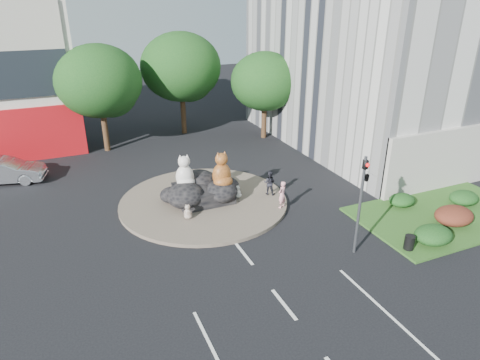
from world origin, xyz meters
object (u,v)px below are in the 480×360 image
object	(u,v)px
pedestrian_pink	(282,195)
parked_car	(4,171)
cat_tabby	(222,169)
litter_bin	(409,242)
kitten_white	(238,191)
pedestrian_dark	(269,183)
kitten_calico	(188,211)
cat_white	(184,171)

from	to	relation	value
pedestrian_pink	parked_car	xyz separation A→B (m)	(-14.93, 10.86, -0.18)
cat_tabby	litter_bin	bearing A→B (deg)	-58.31
kitten_white	pedestrian_dark	distance (m)	2.03
kitten_calico	pedestrian_pink	distance (m)	5.47
cat_white	parked_car	bearing A→B (deg)	156.70
parked_car	litter_bin	world-z (taller)	parked_car
kitten_white	pedestrian_dark	size ratio (longest dim) A/B	0.52
kitten_calico	litter_bin	xyz separation A→B (m)	(9.02, -7.17, -0.15)
cat_white	kitten_calico	distance (m)	2.66
kitten_calico	cat_tabby	bearing A→B (deg)	63.81
kitten_white	litter_bin	distance (m)	10.10
pedestrian_pink	litter_bin	distance (m)	7.26
pedestrian_dark	litter_bin	distance (m)	8.86
cat_white	pedestrian_dark	size ratio (longest dim) A/B	1.33
kitten_calico	litter_bin	bearing A→B (deg)	-3.15
pedestrian_dark	litter_bin	bearing A→B (deg)	151.79
pedestrian_pink	kitten_calico	bearing A→B (deg)	-37.96
kitten_calico	parked_car	distance (m)	13.79
pedestrian_pink	litter_bin	xyz separation A→B (m)	(3.65, -6.25, -0.53)
pedestrian_dark	parked_car	world-z (taller)	pedestrian_dark
parked_car	cat_tabby	bearing A→B (deg)	-110.90
cat_tabby	pedestrian_pink	distance (m)	3.82
kitten_white	pedestrian_pink	distance (m)	2.92
kitten_calico	litter_bin	distance (m)	11.52
cat_white	parked_car	world-z (taller)	cat_white
cat_tabby	pedestrian_dark	world-z (taller)	cat_tabby
cat_tabby	pedestrian_dark	size ratio (longest dim) A/B	1.42
cat_white	kitten_white	xyz separation A→B (m)	(3.02, -0.80, -1.52)
parked_car	pedestrian_dark	bearing A→B (deg)	-106.52
parked_car	litter_bin	size ratio (longest dim) A/B	6.89
litter_bin	pedestrian_dark	bearing A→B (deg)	113.31
cat_tabby	parked_car	xyz separation A→B (m)	(-12.12, 8.55, -1.36)
cat_tabby	kitten_calico	world-z (taller)	cat_tabby
kitten_white	pedestrian_pink	xyz separation A→B (m)	(1.82, -2.24, 0.41)
cat_white	litter_bin	world-z (taller)	cat_white
kitten_calico	parked_car	bearing A→B (deg)	169.15
cat_tabby	kitten_calico	bearing A→B (deg)	-156.79
cat_white	litter_bin	size ratio (longest dim) A/B	2.79
cat_tabby	kitten_white	size ratio (longest dim) A/B	2.72
kitten_calico	parked_car	world-z (taller)	parked_car
cat_white	pedestrian_dark	xyz separation A→B (m)	(4.98, -1.17, -1.15)
kitten_calico	pedestrian_dark	size ratio (longest dim) A/B	0.56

